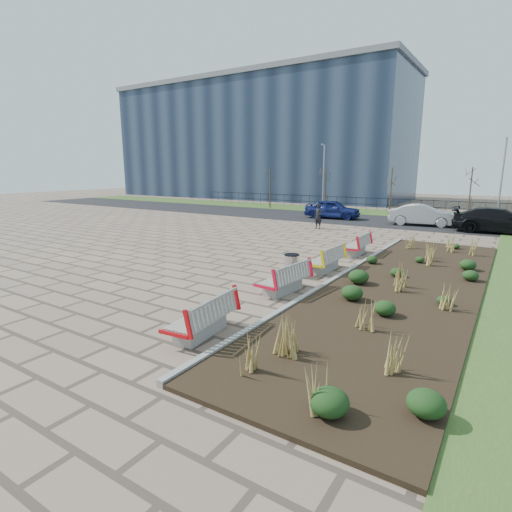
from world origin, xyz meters
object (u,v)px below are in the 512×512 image
Objects in this scene: bench_a at (200,316)px; bench_d at (356,244)px; bench_b at (283,278)px; lamp_west at (323,179)px; car_silver at (422,215)px; litter_bin at (292,265)px; car_black at (499,221)px; bench_c at (324,258)px; lamp_east at (502,181)px; car_blue at (333,209)px; pedestrian at (318,216)px.

bench_a is 11.00m from bench_d.
lamp_west is (-9.00, 23.72, 2.54)m from bench_b.
bench_b is at bearing 171.22° from car_silver.
litter_bin is 16.98m from car_black.
lamp_west is at bearing 116.41° from bench_b.
lamp_west is at bearing 56.57° from car_silver.
lamp_west reaches higher than bench_b.
bench_c is 22.44m from lamp_west.
litter_bin is at bearing -104.76° from lamp_east.
bench_c is at bearing 95.63° from bench_b.
car_blue is (-5.47, 17.30, 0.36)m from litter_bin.
bench_a is 0.39× the size of car_black.
bench_c is at bearing 158.26° from car_black.
bench_b is at bearing 161.78° from car_black.
car_black reaches higher than bench_b.
car_black is at bearing 69.10° from litter_bin.
bench_c is at bearing -164.81° from car_blue.
litter_bin is at bearing -116.20° from bench_c.
litter_bin is 0.14× the size of lamp_west.
lamp_west reaches higher than bench_a.
lamp_west is (-4.12, 10.15, 2.20)m from pedestrian.
lamp_west and lamp_east have the same top height.
litter_bin is at bearing 168.52° from car_silver.
car_black is at bearing -22.33° from lamp_west.
bench_b is at bearing -92.17° from bench_d.
car_black is at bearing -103.15° from car_blue.
bench_a is 0.47× the size of car_silver.
car_black is at bearing 79.01° from bench_b.
bench_d is at bearing 84.36° from bench_a.
lamp_east reaches higher than car_black.
lamp_east is at bearing 78.50° from bench_c.
bench_b and bench_d have the same top height.
litter_bin is 23.41m from lamp_west.
lamp_east is at bearing -74.37° from car_blue.
car_blue is 6.87m from car_silver.
car_black reaches higher than litter_bin.
bench_c is at bearing -92.17° from bench_d.
pedestrian is 0.38× the size of car_blue.
bench_b is (0.00, 4.05, 0.00)m from bench_a.
lamp_west is (-8.27, 21.74, 2.63)m from litter_bin.
pedestrian reaches higher than bench_c.
bench_a and bench_c have the same top height.
car_silver reaches higher than bench_a.
lamp_east reaches higher than bench_b.
lamp_east reaches higher than bench_c.
litter_bin is 0.15× the size of car_black.
lamp_west reaches higher than car_black.
car_black is 6.31m from lamp_east.
lamp_east is at bearing 1.59° from car_black.
bench_b is 3.32m from bench_c.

